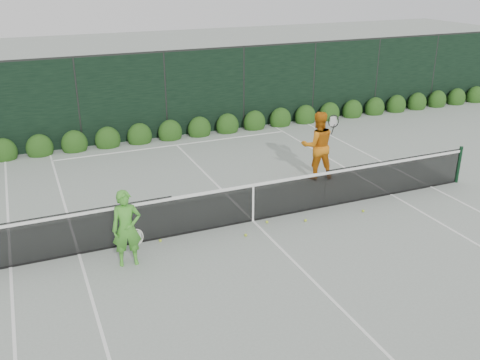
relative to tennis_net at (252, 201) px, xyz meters
name	(u,v)px	position (x,y,z in m)	size (l,w,h in m)	color
ground	(253,221)	(0.02, 0.00, -0.53)	(80.00, 80.00, 0.00)	gray
tennis_net	(252,201)	(0.00, 0.00, 0.00)	(12.90, 0.10, 1.07)	#11341D
player_woman	(127,228)	(-3.16, -0.80, 0.29)	(0.67, 0.46, 1.64)	green
player_man	(318,145)	(2.90, 1.88, 0.46)	(1.11, 0.96, 1.98)	orange
court_lines	(253,221)	(0.02, 0.00, -0.53)	(11.03, 23.83, 0.01)	white
windscreen_fence	(312,208)	(0.02, -2.71, 0.98)	(32.00, 21.07, 3.06)	black
hedge_row	(170,133)	(0.02, 7.15, -0.30)	(31.66, 0.65, 0.94)	#193C10
tennis_balls	(248,225)	(-0.19, -0.19, -0.50)	(5.50, 1.78, 0.07)	#B8D42F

